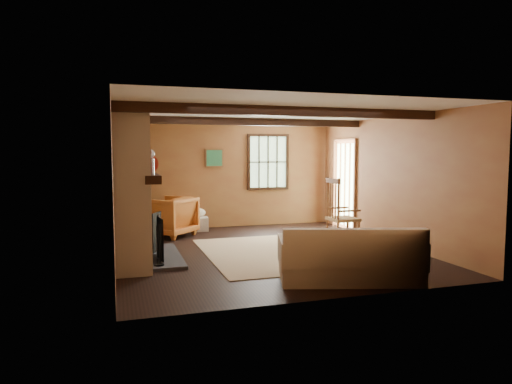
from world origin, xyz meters
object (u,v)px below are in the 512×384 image
object	(u,v)px
fireplace	(132,192)
laundry_basket	(197,224)
sofa	(350,261)
armchair	(169,216)
rocking_chair	(341,217)

from	to	relation	value
fireplace	laundry_basket	size ratio (longest dim) A/B	4.80
sofa	armchair	distance (m)	4.49
sofa	armchair	bearing A→B (deg)	132.00
rocking_chair	sofa	world-z (taller)	rocking_chair
armchair	fireplace	bearing A→B (deg)	22.09
fireplace	armchair	distance (m)	2.18
fireplace	armchair	bearing A→B (deg)	67.18
rocking_chair	armchair	bearing A→B (deg)	58.14
sofa	laundry_basket	world-z (taller)	sofa
rocking_chair	armchair	distance (m)	3.48
rocking_chair	laundry_basket	distance (m)	3.30
rocking_chair	laundry_basket	size ratio (longest dim) A/B	2.53
fireplace	sofa	bearing A→B (deg)	-37.91
rocking_chair	armchair	xyz separation A→B (m)	(-2.96, 1.83, -0.12)
laundry_basket	armchair	world-z (taller)	armchair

